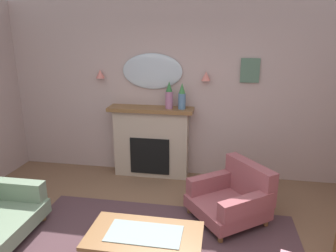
{
  "coord_description": "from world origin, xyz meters",
  "views": [
    {
      "loc": [
        0.62,
        -2.32,
        2.26
      ],
      "look_at": [
        -0.01,
        1.32,
        1.17
      ],
      "focal_mm": 33.13,
      "sensor_mm": 36.0,
      "label": 1
    }
  ],
  "objects": [
    {
      "name": "wall_sconce_right",
      "position": [
        0.39,
        2.44,
        1.66
      ],
      "size": [
        0.14,
        0.14,
        0.14
      ],
      "primitive_type": "cone",
      "color": "#D17066"
    },
    {
      "name": "mantel_vase_right",
      "position": [
        -0.16,
        2.32,
        1.36
      ],
      "size": [
        0.12,
        0.12,
        0.43
      ],
      "color": "#9E6084",
      "rests_on": "fireplace"
    },
    {
      "name": "wall_back",
      "position": [
        0.0,
        2.57,
        1.4
      ],
      "size": [
        6.7,
        0.1,
        2.8
      ],
      "primitive_type": "cube",
      "color": "#B29993",
      "rests_on": "ground"
    },
    {
      "name": "coffee_table",
      "position": [
        -0.03,
        0.14,
        0.38
      ],
      "size": [
        1.1,
        0.6,
        0.45
      ],
      "color": "brown",
      "rests_on": "ground"
    },
    {
      "name": "mantel_vase_left",
      "position": [
        0.04,
        2.32,
        1.35
      ],
      "size": [
        0.12,
        0.12,
        0.4
      ],
      "color": "#4C7093",
      "rests_on": "fireplace"
    },
    {
      "name": "armchair_in_corner",
      "position": [
        0.84,
        1.27,
        0.31
      ],
      "size": [
        1.14,
        1.13,
        0.71
      ],
      "color": "#934C51",
      "rests_on": "ground"
    },
    {
      "name": "wall_mirror",
      "position": [
        -0.46,
        2.49,
        1.71
      ],
      "size": [
        0.96,
        0.06,
        0.56
      ],
      "primitive_type": "ellipsoid",
      "color": "#B2BCC6"
    },
    {
      "name": "fireplace",
      "position": [
        -0.46,
        2.35,
        0.57
      ],
      "size": [
        1.36,
        0.36,
        1.16
      ],
      "color": "tan",
      "rests_on": "ground"
    },
    {
      "name": "wall_sconce_left",
      "position": [
        -1.31,
        2.44,
        1.66
      ],
      "size": [
        0.14,
        0.14,
        0.14
      ],
      "primitive_type": "cone",
      "color": "#D17066"
    },
    {
      "name": "framed_picture",
      "position": [
        1.04,
        2.5,
        1.75
      ],
      "size": [
        0.28,
        0.03,
        0.36
      ],
      "primitive_type": "cube",
      "color": "#4C6B56"
    }
  ]
}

